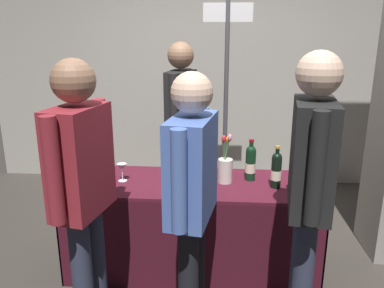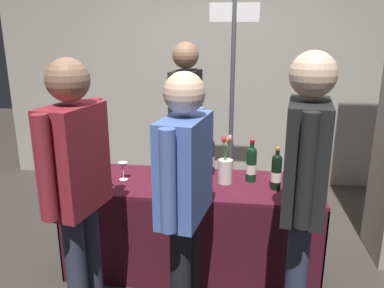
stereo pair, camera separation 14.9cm
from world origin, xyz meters
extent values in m
plane|color=#38332D|center=(0.00, 0.00, 0.00)|extent=(12.00, 12.00, 0.00)
cube|color=#9E998E|center=(0.00, 2.00, 1.21)|extent=(5.28, 0.12, 2.41)
cube|color=#4C1423|center=(0.00, 0.00, 0.72)|extent=(1.89, 0.65, 0.02)
cube|color=#3E101D|center=(0.00, -0.32, 0.35)|extent=(1.89, 0.01, 0.70)
cube|color=#3E101D|center=(0.00, 0.32, 0.35)|extent=(1.89, 0.01, 0.70)
cube|color=#3E101D|center=(-0.94, 0.00, 0.35)|extent=(0.01, 0.65, 0.70)
cube|color=#3E101D|center=(0.94, 0.00, 0.35)|extent=(0.01, 0.65, 0.70)
cylinder|color=#38230F|center=(0.12, -0.11, 0.84)|extent=(0.08, 0.08, 0.21)
sphere|color=#38230F|center=(0.12, -0.11, 0.94)|extent=(0.08, 0.08, 0.08)
cylinder|color=#38230F|center=(0.12, -0.11, 0.98)|extent=(0.03, 0.03, 0.08)
cylinder|color=maroon|center=(0.12, -0.11, 1.03)|extent=(0.04, 0.04, 0.02)
cylinder|color=beige|center=(0.12, -0.11, 0.82)|extent=(0.08, 0.08, 0.07)
cylinder|color=black|center=(0.61, -0.04, 0.84)|extent=(0.07, 0.07, 0.23)
sphere|color=black|center=(0.61, -0.04, 0.96)|extent=(0.07, 0.07, 0.07)
cylinder|color=black|center=(0.61, -0.04, 0.99)|extent=(0.03, 0.03, 0.07)
cylinder|color=#B7932D|center=(0.61, -0.04, 1.03)|extent=(0.03, 0.03, 0.02)
cylinder|color=beige|center=(0.61, -0.04, 0.83)|extent=(0.08, 0.08, 0.07)
cylinder|color=black|center=(0.44, 0.09, 0.85)|extent=(0.08, 0.08, 0.23)
sphere|color=black|center=(0.44, 0.09, 0.96)|extent=(0.08, 0.08, 0.08)
cylinder|color=black|center=(0.44, 0.09, 1.00)|extent=(0.03, 0.03, 0.07)
cylinder|color=maroon|center=(0.44, 0.09, 1.04)|extent=(0.04, 0.04, 0.02)
cylinder|color=beige|center=(0.44, 0.09, 0.83)|extent=(0.08, 0.08, 0.07)
cylinder|color=#192333|center=(0.11, 0.20, 0.86)|extent=(0.07, 0.07, 0.25)
sphere|color=#192333|center=(0.11, 0.20, 0.98)|extent=(0.07, 0.07, 0.07)
cylinder|color=#192333|center=(0.11, 0.20, 1.02)|extent=(0.03, 0.03, 0.07)
cylinder|color=#B7932D|center=(0.11, 0.20, 1.07)|extent=(0.03, 0.03, 0.02)
cylinder|color=beige|center=(0.11, 0.20, 0.84)|extent=(0.07, 0.07, 0.08)
cylinder|color=#38230F|center=(-0.78, 0.04, 0.85)|extent=(0.08, 0.08, 0.25)
sphere|color=#38230F|center=(-0.78, 0.04, 0.98)|extent=(0.08, 0.08, 0.08)
cylinder|color=#38230F|center=(-0.78, 0.04, 1.02)|extent=(0.03, 0.03, 0.08)
cylinder|color=maroon|center=(-0.78, 0.04, 1.06)|extent=(0.03, 0.03, 0.02)
cylinder|color=beige|center=(-0.78, 0.04, 0.83)|extent=(0.08, 0.08, 0.08)
cylinder|color=silver|center=(-0.60, -0.22, 0.73)|extent=(0.06, 0.06, 0.00)
cylinder|color=silver|center=(-0.60, -0.22, 0.77)|extent=(0.01, 0.01, 0.07)
cone|color=silver|center=(-0.60, -0.22, 0.84)|extent=(0.08, 0.08, 0.07)
cylinder|color=silver|center=(0.83, -0.21, 0.73)|extent=(0.06, 0.06, 0.00)
cylinder|color=silver|center=(0.83, -0.21, 0.77)|extent=(0.01, 0.01, 0.07)
cone|color=silver|center=(0.83, -0.21, 0.84)|extent=(0.08, 0.08, 0.07)
cylinder|color=#590C19|center=(0.83, -0.21, 0.82)|extent=(0.04, 0.04, 0.02)
cylinder|color=silver|center=(-0.53, -0.01, 0.73)|extent=(0.07, 0.07, 0.00)
cylinder|color=silver|center=(-0.53, -0.01, 0.77)|extent=(0.01, 0.01, 0.07)
cone|color=silver|center=(-0.53, -0.01, 0.84)|extent=(0.07, 0.07, 0.06)
cylinder|color=silver|center=(0.25, 0.02, 0.82)|extent=(0.11, 0.11, 0.18)
cylinder|color=#38722D|center=(0.25, 0.03, 0.95)|extent=(0.05, 0.03, 0.26)
ellipsoid|color=pink|center=(0.27, 0.02, 1.08)|extent=(0.03, 0.03, 0.05)
cylinder|color=#38722D|center=(0.24, 0.03, 0.94)|extent=(0.02, 0.02, 0.25)
ellipsoid|color=red|center=(0.23, 0.02, 1.07)|extent=(0.03, 0.03, 0.05)
cylinder|color=#38722D|center=(0.25, 0.02, 0.94)|extent=(0.04, 0.05, 0.24)
ellipsoid|color=gold|center=(0.26, 0.04, 1.06)|extent=(0.03, 0.03, 0.05)
cube|color=silver|center=(0.83, 0.14, 0.81)|extent=(0.15, 0.04, 0.15)
cylinder|color=#2D3347|center=(-0.15, 0.87, 0.43)|extent=(0.12, 0.12, 0.87)
cylinder|color=#2D3347|center=(-0.18, 0.72, 0.43)|extent=(0.12, 0.12, 0.87)
cube|color=black|center=(-0.17, 0.80, 1.17)|extent=(0.27, 0.42, 0.61)
sphere|color=#8C664C|center=(-0.17, 0.80, 1.62)|extent=(0.24, 0.24, 0.24)
cylinder|color=black|center=(-0.13, 1.04, 1.20)|extent=(0.08, 0.08, 0.56)
cylinder|color=black|center=(-0.20, 0.56, 1.20)|extent=(0.08, 0.08, 0.56)
cylinder|color=black|center=(0.04, -0.80, 0.41)|extent=(0.12, 0.12, 0.81)
cylinder|color=black|center=(0.07, -0.63, 0.41)|extent=(0.12, 0.12, 0.81)
cube|color=#4C6BB7|center=(0.06, -0.71, 1.10)|extent=(0.28, 0.47, 0.58)
sphere|color=beige|center=(0.06, -0.71, 1.52)|extent=(0.22, 0.22, 0.22)
cylinder|color=#4C6BB7|center=(0.02, -0.98, 1.12)|extent=(0.08, 0.08, 0.53)
cylinder|color=#4C6BB7|center=(0.10, -0.45, 1.12)|extent=(0.08, 0.08, 0.53)
cylinder|color=#2D3347|center=(-0.56, -0.84, 0.42)|extent=(0.12, 0.12, 0.85)
cylinder|color=#2D3347|center=(-0.53, -0.69, 0.42)|extent=(0.12, 0.12, 0.85)
cube|color=maroon|center=(-0.55, -0.77, 1.14)|extent=(0.28, 0.42, 0.60)
sphere|color=#8C664C|center=(-0.55, -0.77, 1.58)|extent=(0.23, 0.23, 0.23)
cylinder|color=maroon|center=(-0.59, -1.01, 1.17)|extent=(0.08, 0.08, 0.55)
cylinder|color=maroon|center=(-0.50, -0.53, 1.17)|extent=(0.08, 0.08, 0.55)
cylinder|color=#2D3347|center=(0.69, -0.77, 0.43)|extent=(0.12, 0.12, 0.87)
cylinder|color=#2D3347|center=(0.71, -0.60, 0.43)|extent=(0.12, 0.12, 0.87)
cube|color=black|center=(0.70, -0.68, 1.17)|extent=(0.27, 0.48, 0.61)
sphere|color=beige|center=(0.70, -0.68, 1.62)|extent=(0.24, 0.24, 0.24)
cylinder|color=black|center=(0.66, -0.95, 1.20)|extent=(0.08, 0.08, 0.56)
cylinder|color=black|center=(0.74, -0.42, 1.20)|extent=(0.08, 0.08, 0.56)
cylinder|color=#47474C|center=(0.25, 1.09, 1.05)|extent=(0.04, 0.04, 2.11)
cube|color=silver|center=(0.25, 1.09, 1.99)|extent=(0.46, 0.02, 0.17)
camera|label=1|loc=(0.22, -2.70, 1.82)|focal=36.19mm
camera|label=2|loc=(0.36, -2.69, 1.82)|focal=36.19mm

